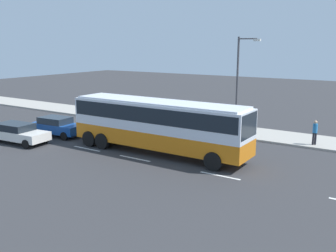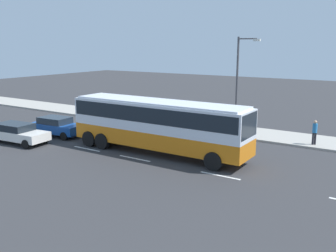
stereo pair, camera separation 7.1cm
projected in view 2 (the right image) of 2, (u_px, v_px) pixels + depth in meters
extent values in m
plane|color=#333335|center=(178.00, 155.00, 24.81)|extent=(120.00, 120.00, 0.00)
cube|color=#A8A399|center=(229.00, 130.00, 31.45)|extent=(80.00, 4.00, 0.15)
cube|color=white|center=(23.00, 136.00, 29.88)|extent=(2.40, 0.16, 0.01)
cube|color=white|center=(87.00, 149.00, 26.19)|extent=(2.40, 0.16, 0.01)
cube|color=white|center=(135.00, 158.00, 23.98)|extent=(2.40, 0.16, 0.01)
cube|color=white|center=(220.00, 176.00, 20.84)|extent=(2.40, 0.16, 0.01)
cube|color=orange|center=(158.00, 137.00, 24.92)|extent=(12.46, 2.53, 1.06)
cube|color=silver|center=(158.00, 116.00, 24.62)|extent=(12.46, 2.53, 1.77)
cube|color=black|center=(158.00, 112.00, 24.57)|extent=(12.21, 2.56, 0.97)
cube|color=black|center=(249.00, 126.00, 21.33)|extent=(0.12, 2.31, 1.41)
cube|color=silver|center=(158.00, 102.00, 24.42)|extent=(11.96, 2.38, 0.12)
cylinder|color=black|center=(230.00, 151.00, 23.57)|extent=(1.10, 0.30, 1.10)
cylinder|color=black|center=(213.00, 161.00, 21.59)|extent=(1.10, 0.30, 1.10)
cylinder|color=black|center=(124.00, 134.00, 28.04)|extent=(1.10, 0.30, 1.10)
cylinder|color=black|center=(102.00, 141.00, 26.06)|extent=(1.10, 0.30, 1.10)
cylinder|color=black|center=(112.00, 132.00, 28.68)|extent=(1.10, 0.30, 1.10)
cylinder|color=black|center=(89.00, 139.00, 26.70)|extent=(1.10, 0.30, 1.10)
cube|color=#194799|center=(57.00, 128.00, 29.76)|extent=(4.39, 2.04, 0.67)
cube|color=#1E2833|center=(55.00, 120.00, 29.72)|extent=(2.46, 1.77, 0.50)
cylinder|color=black|center=(79.00, 132.00, 29.84)|extent=(0.65, 0.25, 0.64)
cylinder|color=black|center=(64.00, 136.00, 28.41)|extent=(0.65, 0.25, 0.64)
cylinder|color=black|center=(51.00, 128.00, 31.24)|extent=(0.65, 0.25, 0.64)
cylinder|color=black|center=(36.00, 132.00, 29.81)|extent=(0.65, 0.25, 0.64)
cube|color=silver|center=(114.00, 124.00, 31.15)|extent=(4.21, 1.89, 0.60)
cube|color=black|center=(112.00, 117.00, 31.17)|extent=(2.34, 1.69, 0.57)
cylinder|color=black|center=(134.00, 128.00, 31.08)|extent=(0.65, 0.22, 0.64)
cylinder|color=black|center=(121.00, 132.00, 29.74)|extent=(0.65, 0.22, 0.64)
cylinder|color=black|center=(109.00, 124.00, 32.68)|extent=(0.65, 0.22, 0.64)
cylinder|color=black|center=(95.00, 128.00, 31.34)|extent=(0.65, 0.22, 0.64)
cube|color=white|center=(18.00, 135.00, 27.62)|extent=(4.92, 2.19, 0.61)
cube|color=black|center=(14.00, 127.00, 27.65)|extent=(2.76, 1.87, 0.49)
cylinder|color=black|center=(45.00, 139.00, 27.62)|extent=(0.65, 0.25, 0.64)
cylinder|color=black|center=(26.00, 144.00, 26.13)|extent=(0.65, 0.25, 0.64)
cylinder|color=black|center=(12.00, 134.00, 29.23)|extent=(0.65, 0.25, 0.64)
cylinder|color=black|center=(176.00, 121.00, 32.82)|extent=(0.14, 0.14, 0.78)
cylinder|color=black|center=(178.00, 121.00, 32.84)|extent=(0.14, 0.14, 0.78)
cylinder|color=beige|center=(177.00, 113.00, 32.69)|extent=(0.32, 0.32, 0.59)
sphere|color=brown|center=(177.00, 109.00, 32.60)|extent=(0.21, 0.21, 0.21)
cylinder|color=black|center=(315.00, 139.00, 26.65)|extent=(0.14, 0.14, 0.85)
cylinder|color=black|center=(313.00, 139.00, 26.65)|extent=(0.14, 0.14, 0.85)
cylinder|color=#2672B2|center=(315.00, 128.00, 26.49)|extent=(0.32, 0.32, 0.64)
sphere|color=tan|center=(315.00, 122.00, 26.40)|extent=(0.23, 0.23, 0.23)
cylinder|color=#47474C|center=(237.00, 87.00, 28.88)|extent=(0.16, 0.16, 7.45)
cylinder|color=#47474C|center=(248.00, 39.00, 27.75)|extent=(1.41, 0.10, 0.10)
cube|color=silver|center=(257.00, 40.00, 27.39)|extent=(0.50, 0.24, 0.16)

